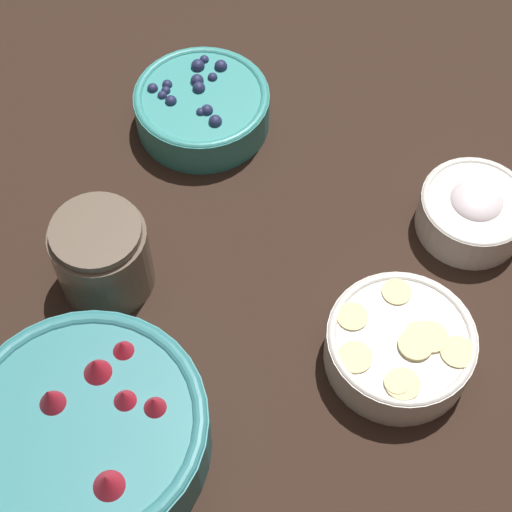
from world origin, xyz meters
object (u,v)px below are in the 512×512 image
object	(u,v)px
bowl_strawberries	(87,431)
jar_chocolate	(103,257)
bowl_blueberries	(202,106)
bowl_bananas	(400,345)
bowl_cream	(473,210)

from	to	relation	value
bowl_strawberries	jar_chocolate	xyz separation A→B (m)	(0.17, 0.07, 0.00)
bowl_strawberries	jar_chocolate	world-z (taller)	jar_chocolate
bowl_strawberries	jar_chocolate	size ratio (longest dim) A/B	2.29
bowl_strawberries	bowl_blueberries	xyz separation A→B (m)	(0.40, 0.07, -0.01)
bowl_bananas	jar_chocolate	xyz separation A→B (m)	(-0.03, 0.31, 0.01)
bowl_cream	jar_chocolate	world-z (taller)	jar_chocolate
jar_chocolate	bowl_strawberries	bearing A→B (deg)	-156.94
bowl_blueberries	bowl_bananas	size ratio (longest dim) A/B	1.09
bowl_cream	bowl_blueberries	bearing A→B (deg)	85.59
bowl_blueberries	jar_chocolate	distance (m)	0.24
bowl_blueberries	bowl_cream	size ratio (longest dim) A/B	1.35
jar_chocolate	bowl_blueberries	bearing A→B (deg)	-0.72
bowl_strawberries	jar_chocolate	bearing A→B (deg)	23.06
bowl_cream	bowl_strawberries	bearing A→B (deg)	145.41
bowl_strawberries	bowl_cream	distance (m)	0.46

